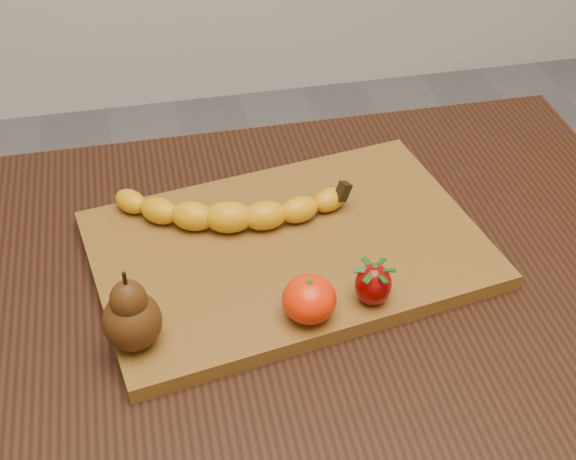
{
  "coord_description": "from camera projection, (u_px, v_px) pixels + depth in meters",
  "views": [
    {
      "loc": [
        -0.11,
        -0.64,
        1.4
      ],
      "look_at": [
        0.03,
        0.06,
        0.8
      ],
      "focal_mm": 50.0,
      "sensor_mm": 36.0,
      "label": 1
    }
  ],
  "objects": [
    {
      "name": "strawberry",
      "position": [
        373.0,
        283.0,
        0.86
      ],
      "size": [
        0.05,
        0.05,
        0.05
      ],
      "primitive_type": null,
      "rotation": [
        0.0,
        0.0,
        -0.24
      ],
      "color": "#820303",
      "rests_on": "cutting_board"
    },
    {
      "name": "cutting_board",
      "position": [
        288.0,
        249.0,
        0.95
      ],
      "size": [
        0.49,
        0.37,
        0.02
      ],
      "primitive_type": "cube",
      "rotation": [
        0.0,
        0.0,
        0.16
      ],
      "color": "brown",
      "rests_on": "table"
    },
    {
      "name": "mandarin",
      "position": [
        309.0,
        299.0,
        0.84
      ],
      "size": [
        0.06,
        0.06,
        0.05
      ],
      "primitive_type": "ellipsoid",
      "rotation": [
        0.0,
        0.0,
        -0.13
      ],
      "color": "red",
      "rests_on": "cutting_board"
    },
    {
      "name": "pear",
      "position": [
        130.0,
        309.0,
        0.8
      ],
      "size": [
        0.08,
        0.08,
        0.09
      ],
      "primitive_type": null,
      "rotation": [
        0.0,
        0.0,
        -0.32
      ],
      "color": "#44240B",
      "rests_on": "cutting_board"
    },
    {
      "name": "table",
      "position": [
        270.0,
        354.0,
        0.97
      ],
      "size": [
        1.0,
        0.7,
        0.76
      ],
      "color": "black",
      "rests_on": "ground"
    },
    {
      "name": "banana",
      "position": [
        229.0,
        217.0,
        0.95
      ],
      "size": [
        0.25,
        0.11,
        0.04
      ],
      "primitive_type": null,
      "rotation": [
        0.0,
        0.0,
        -0.2
      ],
      "color": "orange",
      "rests_on": "cutting_board"
    }
  ]
}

